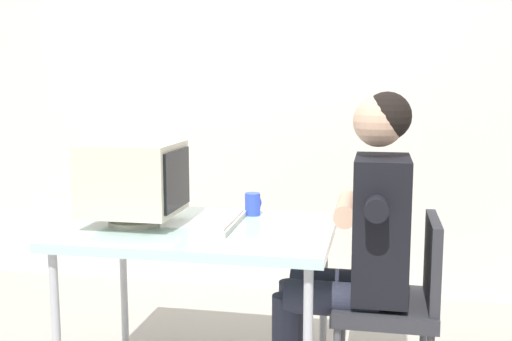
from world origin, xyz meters
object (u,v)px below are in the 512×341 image
desk (200,238)px  office_chair (398,297)px  crt_monitor (134,179)px  person_seated (358,236)px  desk_mug (253,204)px  keyboard (220,222)px

desk → office_chair: bearing=1.4°
crt_monitor → person_seated: bearing=2.5°
desk → desk_mug: (0.18, 0.27, 0.10)m
crt_monitor → office_chair: size_ratio=0.50×
office_chair → desk_mug: bearing=159.6°
desk → keyboard: size_ratio=2.52×
office_chair → person_seated: size_ratio=0.61×
desk → office_chair: 0.87m
keyboard → office_chair: bearing=-0.8°
crt_monitor → office_chair: (1.13, 0.04, -0.47)m
person_seated → desk_mug: bearing=153.4°
keyboard → desk: bearing=-158.0°
keyboard → desk_mug: 0.26m
desk → crt_monitor: 0.38m
desk → crt_monitor: bearing=-175.9°
desk → person_seated: (0.67, 0.02, 0.04)m
desk → desk_mug: bearing=56.7°
office_chair → desk: bearing=-178.6°
person_seated → keyboard: bearing=179.0°
office_chair → desk_mug: (-0.67, 0.25, 0.32)m
office_chair → person_seated: (-0.17, 0.00, 0.25)m
office_chair → person_seated: bearing=180.0°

